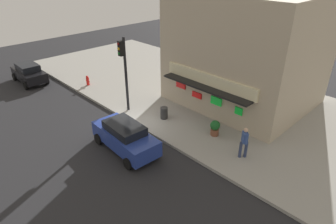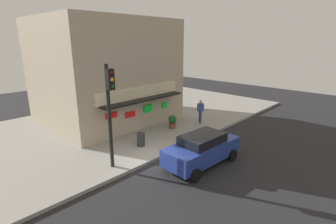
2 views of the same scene
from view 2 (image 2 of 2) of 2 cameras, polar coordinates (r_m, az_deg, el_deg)
name	(u,v)px [view 2 (image 2 of 2)]	position (r m, az deg, el deg)	size (l,w,h in m)	color
ground_plane	(154,162)	(13.69, -3.23, -11.25)	(52.36, 52.36, 0.00)	#232326
sidewalk	(89,131)	(18.68, -17.39, -4.08)	(34.91, 13.28, 0.18)	gray
corner_building	(106,71)	(20.24, -13.90, 9.01)	(9.05, 8.87, 7.59)	tan
traffic_light	(110,104)	(11.95, -13.03, 1.85)	(0.32, 0.58, 5.07)	black
trash_can	(141,140)	(15.13, -6.16, -6.22)	(0.48, 0.48, 0.79)	#2D2D2D
pedestrian	(200,110)	(19.16, 7.35, 0.37)	(0.46, 0.44, 1.78)	navy
potted_plant_by_doorway	(172,121)	(17.93, 1.00, -2.13)	(0.59, 0.59, 0.96)	brown
parked_car_blue	(202,149)	(13.22, 7.71, -8.27)	(4.42, 2.16, 1.65)	navy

